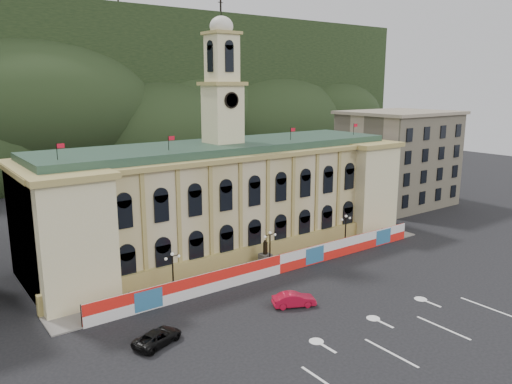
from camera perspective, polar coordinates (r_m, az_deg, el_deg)
ground at (r=54.94m, az=12.84°, el=-13.70°), size 260.00×260.00×0.00m
lane_markings at (r=52.21m, az=17.12°, el=-15.40°), size 26.00×10.00×0.02m
hill_ridge at (r=158.48m, az=-22.67°, el=9.77°), size 230.00×80.00×64.00m
city_hall at (r=72.31m, az=-3.54°, el=-0.49°), size 56.20×17.60×37.10m
side_building_right at (r=103.45m, az=15.90°, el=3.76°), size 21.00×17.00×18.60m
hoarding_fence at (r=64.43m, az=2.70°, el=-8.22°), size 50.00×0.44×2.50m
pavement at (r=66.78m, az=1.19°, el=-8.53°), size 56.00×5.50×0.16m
statue at (r=66.58m, az=1.06°, el=-7.57°), size 1.40×1.40×3.72m
lamp_left at (r=58.18m, az=-9.49°, el=-8.76°), size 1.96×0.44×5.15m
lamp_center at (r=65.21m, az=1.60°, el=-6.25°), size 1.96×0.44×5.15m
lamp_right at (r=74.24m, az=10.20°, el=-4.13°), size 1.96×0.44×5.15m
red_sedan at (r=55.70m, az=4.36°, el=-12.16°), size 5.22×5.97×1.56m
black_suv at (r=49.17m, az=-11.18°, el=-15.98°), size 5.48×6.47×1.39m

